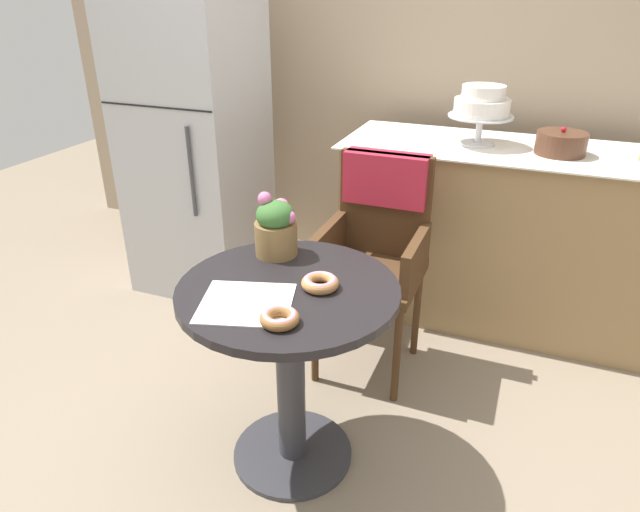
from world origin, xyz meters
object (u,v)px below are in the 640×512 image
object	(u,v)px
cafe_table	(290,342)
wicker_chair	(378,230)
donut_front	(280,317)
tiered_cake_stand	(482,105)
round_layer_cake	(561,143)
refrigerator	(195,137)
flower_vase	(276,227)
donut_mid	(320,282)

from	to	relation	value
cafe_table	wicker_chair	size ratio (longest dim) A/B	0.75
cafe_table	donut_front	xyz separation A→B (m)	(0.07, -0.20, 0.23)
cafe_table	tiered_cake_stand	world-z (taller)	tiered_cake_stand
round_layer_cake	wicker_chair	bearing A→B (deg)	-140.71
cafe_table	refrigerator	bearing A→B (deg)	133.67
cafe_table	refrigerator	size ratio (longest dim) A/B	0.42
tiered_cake_stand	round_layer_cake	bearing A→B (deg)	-5.14
cafe_table	flower_vase	size ratio (longest dim) A/B	3.13
flower_vase	donut_mid	bearing A→B (deg)	-36.63
round_layer_cake	donut_mid	bearing A→B (deg)	-118.10
round_layer_cake	refrigerator	world-z (taller)	refrigerator
cafe_table	refrigerator	xyz separation A→B (m)	(-1.05, 1.10, 0.34)
wicker_chair	round_layer_cake	distance (m)	0.92
flower_vase	round_layer_cake	size ratio (longest dim) A/B	1.05
donut_front	cafe_table	bearing A→B (deg)	108.29
cafe_table	refrigerator	world-z (taller)	refrigerator
donut_mid	round_layer_cake	bearing A→B (deg)	61.90
donut_mid	refrigerator	xyz separation A→B (m)	(-1.15, 1.07, 0.11)
round_layer_cake	refrigerator	bearing A→B (deg)	-174.72
donut_front	flower_vase	distance (m)	0.47
wicker_chair	round_layer_cake	bearing A→B (deg)	38.49
donut_mid	flower_vase	distance (m)	0.31
donut_front	tiered_cake_stand	distance (m)	1.58
wicker_chair	round_layer_cake	size ratio (longest dim) A/B	4.36
cafe_table	round_layer_cake	distance (m)	1.54
flower_vase	round_layer_cake	world-z (taller)	round_layer_cake
donut_mid	flower_vase	world-z (taller)	flower_vase
wicker_chair	donut_mid	xyz separation A→B (m)	(0.01, -0.69, 0.10)
donut_front	flower_vase	size ratio (longest dim) A/B	0.50
flower_vase	tiered_cake_stand	xyz separation A→B (m)	(0.53, 1.09, 0.26)
flower_vase	refrigerator	world-z (taller)	refrigerator
tiered_cake_stand	round_layer_cake	xyz separation A→B (m)	(0.36, -0.03, -0.13)
donut_mid	tiered_cake_stand	world-z (taller)	tiered_cake_stand
cafe_table	flower_vase	distance (m)	0.40
wicker_chair	donut_mid	distance (m)	0.70
flower_vase	tiered_cake_stand	bearing A→B (deg)	64.02
donut_mid	wicker_chair	bearing A→B (deg)	90.68
wicker_chair	refrigerator	xyz separation A→B (m)	(-1.14, 0.38, 0.21)
donut_mid	flower_vase	bearing A→B (deg)	143.37
tiered_cake_stand	refrigerator	xyz separation A→B (m)	(-1.45, -0.20, -0.23)
wicker_chair	tiered_cake_stand	world-z (taller)	tiered_cake_stand
cafe_table	donut_front	size ratio (longest dim) A/B	6.25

